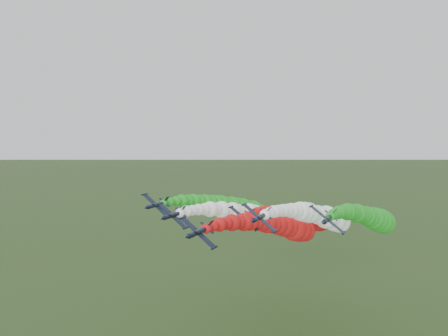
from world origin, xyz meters
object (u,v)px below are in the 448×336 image
at_px(jet_lead, 282,227).
at_px(jet_inner_right, 321,216).
at_px(jet_outer_left, 235,207).
at_px(jet_inner_left, 253,215).
at_px(jet_trail, 303,217).
at_px(jet_outer_right, 370,218).

height_order(jet_lead, jet_inner_right, jet_inner_right).
bearing_deg(jet_inner_right, jet_outer_left, 168.58).
bearing_deg(jet_lead, jet_inner_right, 55.61).
height_order(jet_inner_left, jet_trail, jet_inner_left).
relative_size(jet_inner_right, jet_trail, 1.00).
xyz_separation_m(jet_inner_left, jet_inner_right, (21.21, -1.00, 1.42)).
bearing_deg(jet_inner_right, jet_inner_left, 177.31).
xyz_separation_m(jet_lead, jet_inner_left, (-13.14, 12.77, 0.01)).
height_order(jet_inner_left, jet_inner_right, jet_inner_right).
distance_m(jet_inner_left, jet_outer_right, 34.61).
distance_m(jet_inner_left, jet_trail, 17.89).
height_order(jet_lead, jet_outer_left, jet_outer_left).
relative_size(jet_inner_left, jet_inner_right, 1.00).
height_order(jet_lead, jet_trail, jet_lead).
distance_m(jet_outer_right, jet_trail, 22.27).
height_order(jet_inner_left, jet_outer_left, jet_outer_left).
relative_size(jet_outer_left, jet_trail, 1.00).
bearing_deg(jet_outer_right, jet_lead, -137.39).
height_order(jet_lead, jet_inner_left, jet_inner_left).
relative_size(jet_outer_right, jet_trail, 1.00).
distance_m(jet_lead, jet_inner_right, 14.35).
relative_size(jet_inner_right, jet_outer_left, 1.01).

